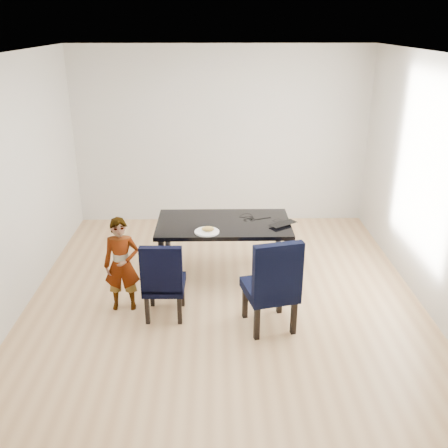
{
  "coord_description": "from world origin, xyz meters",
  "views": [
    {
      "loc": [
        -0.09,
        -5.05,
        3.0
      ],
      "look_at": [
        0.0,
        0.2,
        0.85
      ],
      "focal_mm": 40.0,
      "sensor_mm": 36.0,
      "label": 1
    }
  ],
  "objects_px": {
    "chair_right": "(270,282)",
    "laptop": "(281,223)",
    "chair_left": "(164,278)",
    "plate": "(207,232)",
    "child": "(122,265)",
    "dining_table": "(224,250)"
  },
  "relations": [
    {
      "from": "chair_right",
      "to": "laptop",
      "type": "relative_size",
      "value": 3.07
    },
    {
      "from": "chair_right",
      "to": "child",
      "type": "xyz_separation_m",
      "value": [
        -1.58,
        0.38,
        0.02
      ]
    },
    {
      "from": "chair_right",
      "to": "laptop",
      "type": "xyz_separation_m",
      "value": [
        0.22,
        1.0,
        0.24
      ]
    },
    {
      "from": "child",
      "to": "laptop",
      "type": "xyz_separation_m",
      "value": [
        1.8,
        0.62,
        0.23
      ]
    },
    {
      "from": "dining_table",
      "to": "laptop",
      "type": "height_order",
      "value": "laptop"
    },
    {
      "from": "dining_table",
      "to": "chair_left",
      "type": "relative_size",
      "value": 1.78
    },
    {
      "from": "chair_left",
      "to": "dining_table",
      "type": "bearing_deg",
      "value": 53.42
    },
    {
      "from": "child",
      "to": "plate",
      "type": "distance_m",
      "value": 1.02
    },
    {
      "from": "plate",
      "to": "laptop",
      "type": "xyz_separation_m",
      "value": [
        0.88,
        0.24,
        0.01
      ]
    },
    {
      "from": "laptop",
      "to": "child",
      "type": "bearing_deg",
      "value": -14.11
    },
    {
      "from": "chair_right",
      "to": "laptop",
      "type": "bearing_deg",
      "value": 63.98
    },
    {
      "from": "chair_left",
      "to": "child",
      "type": "bearing_deg",
      "value": 163.22
    },
    {
      "from": "plate",
      "to": "dining_table",
      "type": "bearing_deg",
      "value": 57.3
    },
    {
      "from": "chair_left",
      "to": "plate",
      "type": "height_order",
      "value": "chair_left"
    },
    {
      "from": "chair_left",
      "to": "child",
      "type": "relative_size",
      "value": 0.84
    },
    {
      "from": "child",
      "to": "laptop",
      "type": "height_order",
      "value": "child"
    },
    {
      "from": "chair_left",
      "to": "chair_right",
      "type": "height_order",
      "value": "chair_right"
    },
    {
      "from": "chair_left",
      "to": "plate",
      "type": "relative_size",
      "value": 3.17
    },
    {
      "from": "chair_left",
      "to": "laptop",
      "type": "relative_size",
      "value": 2.65
    },
    {
      "from": "child",
      "to": "plate",
      "type": "bearing_deg",
      "value": 19.24
    },
    {
      "from": "dining_table",
      "to": "chair_right",
      "type": "bearing_deg",
      "value": -66.81
    },
    {
      "from": "child",
      "to": "plate",
      "type": "height_order",
      "value": "child"
    }
  ]
}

